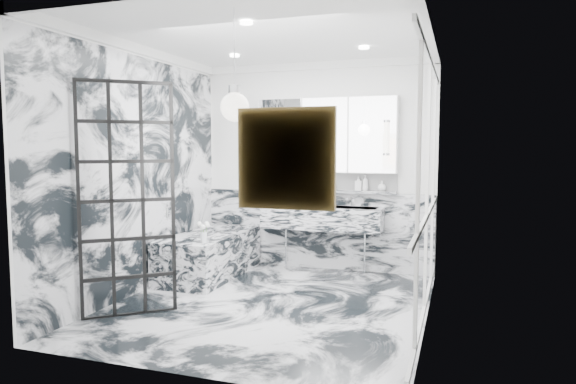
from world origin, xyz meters
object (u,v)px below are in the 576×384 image
(bathtub, at_px, (210,254))
(crittall_door, at_px, (127,200))
(trough_sink, at_px, (322,218))
(mirror_cabinet, at_px, (326,135))

(bathtub, bearing_deg, crittall_door, -90.95)
(trough_sink, bearing_deg, crittall_door, -120.21)
(trough_sink, distance_m, bathtub, 1.55)
(bathtub, bearing_deg, mirror_cabinet, 32.06)
(trough_sink, xyz_separation_m, bathtub, (-1.33, -0.66, -0.45))
(trough_sink, bearing_deg, bathtub, -153.52)
(crittall_door, xyz_separation_m, trough_sink, (1.35, 2.32, -0.41))
(trough_sink, height_order, bathtub, trough_sink)
(crittall_door, distance_m, mirror_cabinet, 2.92)
(crittall_door, height_order, bathtub, crittall_door)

